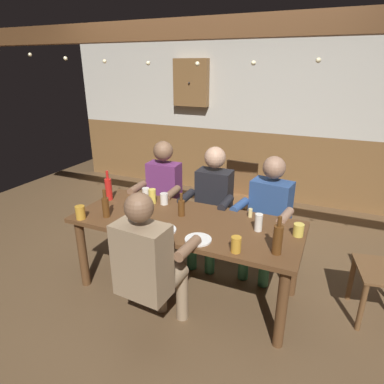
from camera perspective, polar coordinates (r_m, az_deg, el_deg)
name	(u,v)px	position (r m, az deg, el deg)	size (l,w,h in m)	color
ground_plane	(187,287)	(3.28, -0.81, -16.11)	(7.77, 7.77, 0.00)	brown
back_wall_upper	(262,87)	(5.13, 12.09, 17.30)	(6.47, 0.12, 1.30)	beige
back_wall_wainscot	(257,164)	(5.33, 11.14, 4.71)	(6.47, 0.12, 1.03)	brown
ceiling_beam	(200,29)	(2.87, 1.40, 26.42)	(5.82, 0.14, 0.16)	brown
dining_table	(186,230)	(2.93, -1.07, -6.59)	(1.99, 0.82, 0.72)	brown
person_0	(161,192)	(3.67, -5.34, 0.03)	(0.51, 0.51, 1.23)	#6B2D66
person_1	(211,200)	(3.43, 3.38, -1.42)	(0.50, 0.53, 1.22)	black
person_2	(268,211)	(3.30, 12.96, -3.15)	(0.56, 0.57, 1.19)	#2D4C84
person_3	(149,262)	(2.42, -7.43, -11.97)	(0.54, 0.54, 1.23)	#997F60
chair_empty_near_right	(237,196)	(4.11, 7.86, -0.64)	(0.46, 0.46, 0.88)	brown
table_candle	(250,213)	(2.97, 10.04, -3.58)	(0.04, 0.04, 0.08)	#F9E08C
plate_0	(198,240)	(2.57, 1.07, -8.23)	(0.21, 0.21, 0.01)	white
plate_1	(162,230)	(2.72, -5.20, -6.54)	(0.23, 0.23, 0.01)	white
bottle_0	(109,189)	(3.38, -14.24, 0.58)	(0.07, 0.07, 0.30)	red
bottle_1	(181,207)	(2.94, -1.85, -2.65)	(0.06, 0.06, 0.21)	#593314
bottle_2	(106,206)	(3.00, -14.72, -2.39)	(0.06, 0.06, 0.26)	#593314
bottle_3	(278,239)	(2.43, 14.60, -7.85)	(0.07, 0.07, 0.29)	#593314
pint_glass_0	(236,245)	(2.42, 7.63, -8.99)	(0.07, 0.07, 0.12)	gold
pint_glass_1	(80,212)	(3.05, -18.75, -3.37)	(0.08, 0.08, 0.12)	gold
pint_glass_2	(164,199)	(3.20, -4.85, -1.18)	(0.08, 0.08, 0.11)	white
pint_glass_3	(298,230)	(2.74, 17.94, -6.26)	(0.08, 0.08, 0.10)	#E5C64C
pint_glass_4	(152,196)	(3.23, -6.88, -0.72)	(0.07, 0.07, 0.14)	#E5C64C
pint_glass_5	(259,222)	(2.73, 11.44, -5.18)	(0.06, 0.06, 0.15)	white
pint_glass_6	(146,194)	(3.32, -7.99, -0.34)	(0.07, 0.07, 0.12)	white
wall_dart_cabinet	(191,83)	(5.34, -0.17, 18.38)	(0.56, 0.15, 0.70)	brown
string_lights	(197,56)	(2.81, 0.94, 22.41)	(4.57, 0.04, 0.17)	#F9EAB2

